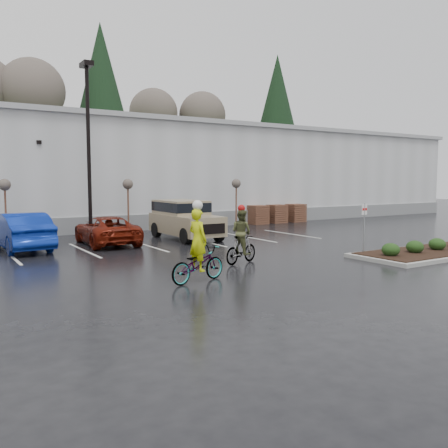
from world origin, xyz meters
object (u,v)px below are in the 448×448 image
sapling_west (5,188)px  car_blue (22,231)px  pallet_stack_b (277,214)px  cyclist_olive (241,242)px  pallet_stack_a (258,215)px  pallet_stack_c (295,213)px  fire_lane_sign (364,222)px  sapling_east (236,186)px  sapling_mid (128,187)px  car_red (107,230)px  suv_tan (186,220)px  lamppost (88,131)px  cyclist_hivis (198,257)px

sapling_west → car_blue: size_ratio=0.62×
pallet_stack_b → cyclist_olive: cyclist_olive is taller
pallet_stack_a → pallet_stack_c: same height
fire_lane_sign → car_blue: bearing=140.9°
sapling_east → fire_lane_sign: sapling_east is taller
sapling_mid → pallet_stack_a: 10.26m
car_red → suv_tan: 4.29m
pallet_stack_b → pallet_stack_c: 1.80m
sapling_east → pallet_stack_b: 4.78m
sapling_west → suv_tan: 9.25m
pallet_stack_c → cyclist_olive: bearing=-137.0°
pallet_stack_c → sapling_mid: bearing=-175.8°
sapling_west → pallet_stack_b: bearing=3.1°
lamppost → cyclist_olive: size_ratio=4.14×
car_blue → suv_tan: size_ratio=1.00×
sapling_mid → car_blue: (-6.31, -3.38, -1.88)m
sapling_mid → pallet_stack_a: bearing=5.7°
pallet_stack_c → car_blue: size_ratio=0.26×
car_blue → cyclist_olive: size_ratio=2.30×
pallet_stack_c → fire_lane_sign: 16.07m
sapling_west → fire_lane_sign: bearing=-47.3°
lamppost → suv_tan: 6.90m
car_blue → fire_lane_sign: bearing=137.8°
car_blue → suv_tan: bearing=174.2°
lamppost → pallet_stack_c: lamppost is taller
pallet_stack_b → suv_tan: (-9.92, -4.77, 0.35)m
pallet_stack_c → pallet_stack_b: bearing=180.0°
lamppost → sapling_mid: size_ratio=2.88×
pallet_stack_b → pallet_stack_c: size_ratio=1.00×
car_red → cyclist_olive: cyclist_olive is taller
pallet_stack_b → cyclist_hivis: size_ratio=0.53×
sapling_west → suv_tan: (8.28, -3.77, -1.70)m
pallet_stack_b → car_blue: bearing=-166.3°
cyclist_olive → cyclist_hivis: bearing=105.3°
fire_lane_sign → cyclist_olive: cyclist_olive is taller
pallet_stack_a → car_red: (-12.49, -4.59, 0.02)m
lamppost → cyclist_olive: (2.60, -10.50, -4.87)m
pallet_stack_a → pallet_stack_c: (3.50, 0.00, 0.00)m
car_red → cyclist_hivis: (-0.37, -9.88, 0.09)m
pallet_stack_c → car_red: bearing=-164.0°
cyclist_olive → pallet_stack_c: bearing=-65.4°
sapling_mid → fire_lane_sign: bearing=-67.5°
fire_lane_sign → cyclist_olive: bearing=166.0°
pallet_stack_c → car_red: car_red is taller
sapling_west → suv_tan: size_ratio=0.63×
lamppost → sapling_west: 5.07m
lamppost → pallet_stack_a: lamppost is taller
cyclist_hivis → sapling_mid: bearing=-25.7°
pallet_stack_a → suv_tan: bearing=-149.9°
sapling_west → cyclist_hivis: 14.09m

